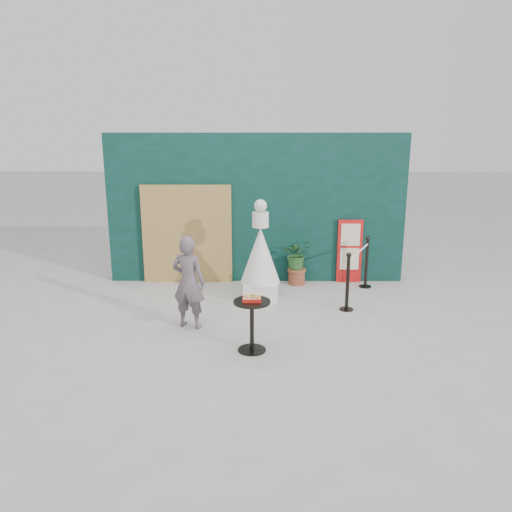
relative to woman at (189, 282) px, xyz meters
name	(u,v)px	position (x,y,z in m)	size (l,w,h in m)	color
ground	(256,341)	(1.05, -0.55, -0.74)	(60.00, 60.00, 0.00)	#ADAAA5
back_wall	(256,208)	(1.05, 2.60, 0.76)	(6.00, 0.30, 3.00)	black
bamboo_fence	(187,235)	(-0.35, 2.39, 0.26)	(1.80, 0.08, 2.00)	tan
woman	(189,282)	(0.00, 0.00, 0.00)	(0.54, 0.36, 1.49)	#61535B
menu_board	(350,251)	(2.95, 2.41, -0.09)	(0.50, 0.07, 1.30)	red
statue	(260,260)	(1.13, 1.32, 0.02)	(0.73, 0.73, 1.86)	silver
cafe_table	(252,318)	(1.00, -0.89, -0.25)	(0.52, 0.52, 0.75)	black
food_basket	(252,298)	(1.00, -0.88, 0.04)	(0.26, 0.19, 0.11)	red
planter	(297,258)	(1.87, 2.26, -0.20)	(0.55, 0.48, 0.94)	brown
stanchion_barrier	(358,272)	(2.94, 1.42, -0.25)	(0.84, 1.54, 1.03)	black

